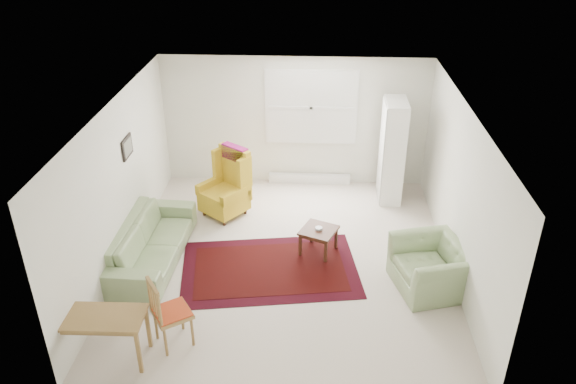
# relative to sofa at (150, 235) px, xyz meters

# --- Properties ---
(room) EXTENTS (5.04, 5.54, 2.51)m
(room) POSITION_rel_sofa_xyz_m (2.12, 0.31, 0.80)
(room) COLOR beige
(room) RESTS_ON ground
(rug) EXTENTS (2.88, 2.09, 0.03)m
(rug) POSITION_rel_sofa_xyz_m (1.85, -0.16, -0.44)
(rug) COLOR black
(rug) RESTS_ON ground
(sofa) EXTENTS (0.97, 2.28, 0.91)m
(sofa) POSITION_rel_sofa_xyz_m (0.00, 0.00, 0.00)
(sofa) COLOR #829A67
(sofa) RESTS_ON ground
(armchair) EXTENTS (1.19, 1.29, 0.84)m
(armchair) POSITION_rel_sofa_xyz_m (4.20, -0.46, -0.03)
(armchair) COLOR #829A67
(armchair) RESTS_ON ground
(wingback_chair) EXTENTS (1.02, 1.02, 1.23)m
(wingback_chair) POSITION_rel_sofa_xyz_m (0.91, 1.45, 0.16)
(wingback_chair) COLOR gold
(wingback_chair) RESTS_ON ground
(coffee_table) EXTENTS (0.68, 0.68, 0.42)m
(coffee_table) POSITION_rel_sofa_xyz_m (2.59, 0.35, -0.24)
(coffee_table) COLOR #412114
(coffee_table) RESTS_ON ground
(stool) EXTENTS (0.45, 0.45, 0.48)m
(stool) POSITION_rel_sofa_xyz_m (1.11, 1.56, -0.21)
(stool) COLOR white
(stool) RESTS_ON ground
(cabinet) EXTENTS (0.40, 0.76, 1.90)m
(cabinet) POSITION_rel_sofa_xyz_m (3.90, 2.25, 0.50)
(cabinet) COLOR white
(cabinet) RESTS_ON ground
(desk) EXTENTS (1.06, 0.54, 0.66)m
(desk) POSITION_rel_sofa_xyz_m (0.00, -2.11, -0.12)
(desk) COLOR olive
(desk) RESTS_ON ground
(desk_chair) EXTENTS (0.60, 0.60, 0.99)m
(desk_chair) POSITION_rel_sofa_xyz_m (0.77, -1.79, 0.04)
(desk_chair) COLOR olive
(desk_chair) RESTS_ON ground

